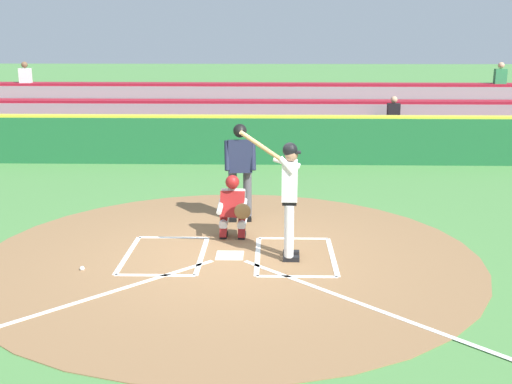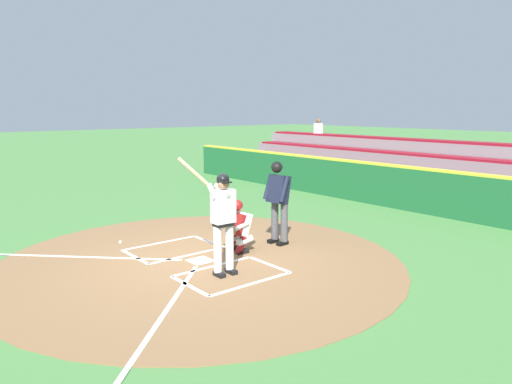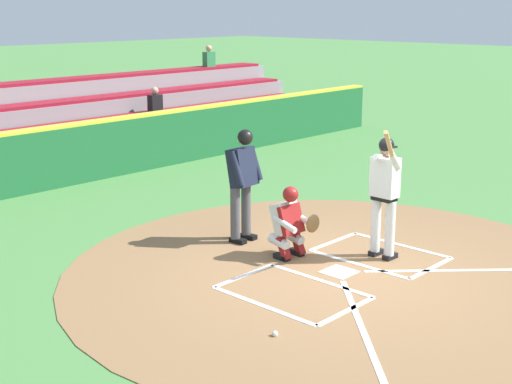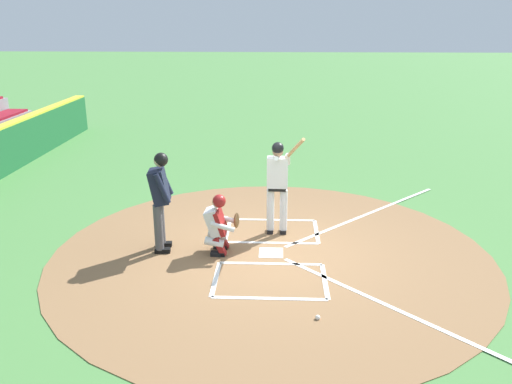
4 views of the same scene
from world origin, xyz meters
name	(u,v)px [view 4 (image 4 of 4)]	position (x,y,z in m)	size (l,w,h in m)	color
ground_plane	(271,253)	(0.00, 0.00, 0.00)	(120.00, 120.00, 0.00)	#4C8442
dirt_circle	(271,253)	(0.00, 0.00, 0.01)	(8.00, 8.00, 0.01)	olive
home_plate_and_chalk	(319,254)	(0.00, 0.88, 0.01)	(7.93, 4.91, 0.01)	white
batter	(278,181)	(-0.94, 0.11, 1.10)	(0.94, 0.69, 2.13)	white
catcher	(219,223)	(-0.01, -0.95, 0.59)	(0.59, 0.63, 1.13)	black
plate_umpire	(160,195)	(-0.07, -2.01, 1.08)	(0.60, 0.45, 1.86)	#4C4C51
baseball	(318,317)	(2.19, 0.70, 0.04)	(0.07, 0.07, 0.07)	white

